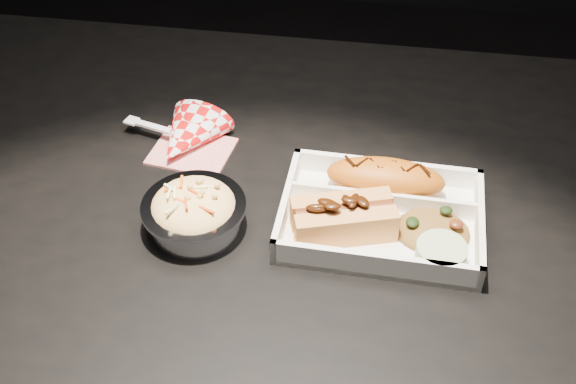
# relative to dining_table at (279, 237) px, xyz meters

# --- Properties ---
(dining_table) EXTENTS (1.20, 0.80, 0.75)m
(dining_table) POSITION_rel_dining_table_xyz_m (0.00, 0.00, 0.00)
(dining_table) COLOR black
(dining_table) RESTS_ON ground
(food_tray) EXTENTS (0.25, 0.19, 0.04)m
(food_tray) POSITION_rel_dining_table_xyz_m (0.14, -0.05, 0.10)
(food_tray) COLOR white
(food_tray) RESTS_ON dining_table
(fried_pastry) EXTENTS (0.16, 0.07, 0.05)m
(fried_pastry) POSITION_rel_dining_table_xyz_m (0.14, 0.01, 0.12)
(fried_pastry) COLOR #C35F13
(fried_pastry) RESTS_ON food_tray
(hotdog) EXTENTS (0.14, 0.09, 0.06)m
(hotdog) POSITION_rel_dining_table_xyz_m (0.09, -0.07, 0.12)
(hotdog) COLOR #E7994E
(hotdog) RESTS_ON food_tray
(fried_rice_mound) EXTENTS (0.10, 0.08, 0.03)m
(fried_rice_mound) POSITION_rel_dining_table_xyz_m (0.20, -0.06, 0.11)
(fried_rice_mound) COLOR olive
(fried_rice_mound) RESTS_ON food_tray
(cupcake_liner) EXTENTS (0.06, 0.06, 0.03)m
(cupcake_liner) POSITION_rel_dining_table_xyz_m (0.21, -0.11, 0.11)
(cupcake_liner) COLOR #B4C998
(cupcake_liner) RESTS_ON food_tray
(foil_coleslaw_cup) EXTENTS (0.13, 0.13, 0.07)m
(foil_coleslaw_cup) POSITION_rel_dining_table_xyz_m (-0.09, -0.09, 0.12)
(foil_coleslaw_cup) COLOR silver
(foil_coleslaw_cup) RESTS_ON dining_table
(napkin_fork) EXTENTS (0.17, 0.13, 0.10)m
(napkin_fork) POSITION_rel_dining_table_xyz_m (-0.14, 0.07, 0.11)
(napkin_fork) COLOR red
(napkin_fork) RESTS_ON dining_table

